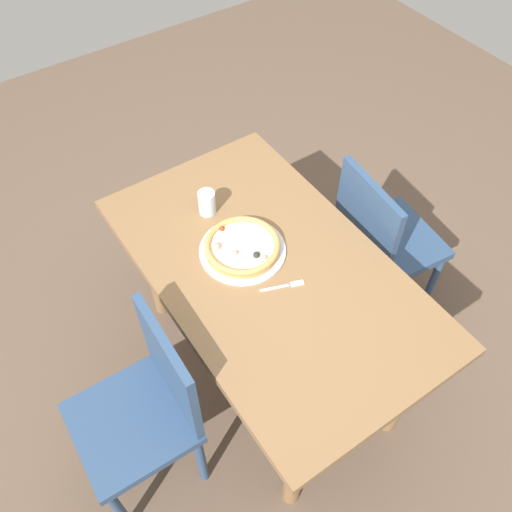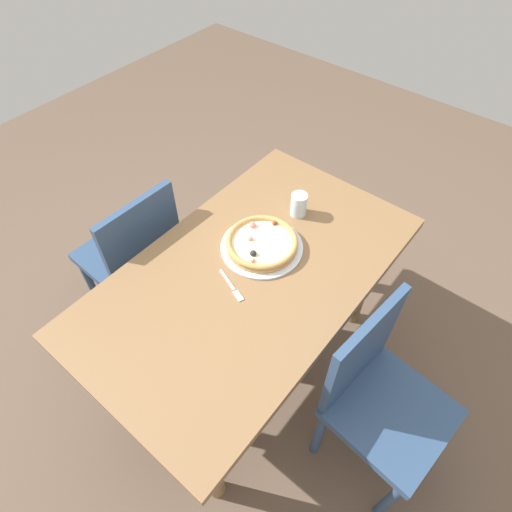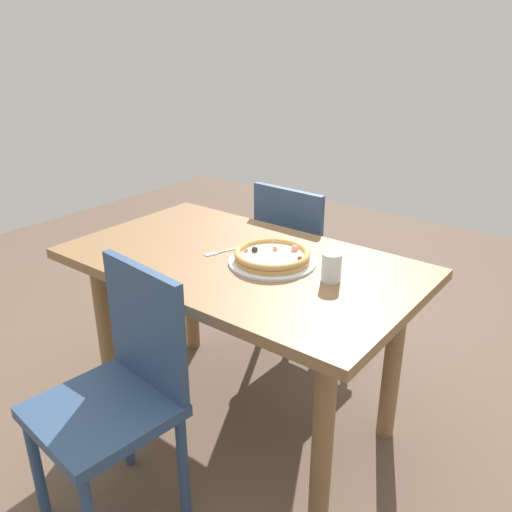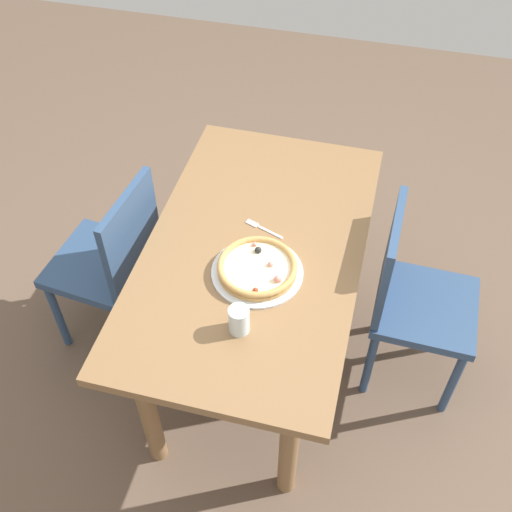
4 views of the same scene
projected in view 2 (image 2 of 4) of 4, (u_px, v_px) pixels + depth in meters
name	position (u px, v px, depth m)	size (l,w,h in m)	color
ground_plane	(252.00, 360.00, 2.21)	(6.00, 6.00, 0.00)	brown
dining_table	(250.00, 288.00, 1.73)	(1.37, 0.80, 0.74)	olive
chair_near	(135.00, 255.00, 2.03)	(0.41, 0.41, 0.88)	navy
chair_far	(379.00, 396.00, 1.58)	(0.44, 0.44, 0.88)	navy
plate	(262.00, 247.00, 1.72)	(0.33, 0.33, 0.01)	silver
pizza	(262.00, 243.00, 1.70)	(0.29, 0.29, 0.05)	tan
fork	(233.00, 288.00, 1.59)	(0.07, 0.16, 0.00)	silver
drinking_glass	(299.00, 205.00, 1.81)	(0.07, 0.07, 0.10)	silver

